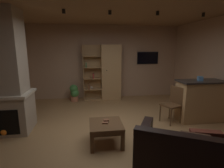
{
  "coord_description": "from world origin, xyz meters",
  "views": [
    {
      "loc": [
        -0.56,
        -3.62,
        1.88
      ],
      "look_at": [
        0.0,
        0.4,
        1.05
      ],
      "focal_mm": 28.05,
      "sensor_mm": 36.0,
      "label": 1
    }
  ],
  "objects_px": {
    "kitchen_bar_counter": "(204,100)",
    "table_book_1": "(106,120)",
    "bookshelf_cabinet": "(108,73)",
    "dining_chair": "(173,102)",
    "coffee_table": "(106,127)",
    "table_book_0": "(105,123)",
    "wall_mounted_tv": "(148,58)",
    "potted_floor_plant": "(74,93)",
    "tissue_box": "(200,79)",
    "stone_fireplace": "(5,79)",
    "leather_couch": "(190,160)"
  },
  "relations": [
    {
      "from": "kitchen_bar_counter",
      "to": "wall_mounted_tv",
      "type": "relative_size",
      "value": 1.76
    },
    {
      "from": "kitchen_bar_counter",
      "to": "dining_chair",
      "type": "height_order",
      "value": "kitchen_bar_counter"
    },
    {
      "from": "wall_mounted_tv",
      "to": "table_book_0",
      "type": "bearing_deg",
      "value": -120.67
    },
    {
      "from": "coffee_table",
      "to": "table_book_0",
      "type": "relative_size",
      "value": 6.21
    },
    {
      "from": "tissue_box",
      "to": "table_book_0",
      "type": "distance_m",
      "value": 2.72
    },
    {
      "from": "kitchen_bar_counter",
      "to": "tissue_box",
      "type": "distance_m",
      "value": 0.62
    },
    {
      "from": "bookshelf_cabinet",
      "to": "coffee_table",
      "type": "relative_size",
      "value": 3.01
    },
    {
      "from": "wall_mounted_tv",
      "to": "potted_floor_plant",
      "type": "bearing_deg",
      "value": -172.48
    },
    {
      "from": "tissue_box",
      "to": "dining_chair",
      "type": "height_order",
      "value": "tissue_box"
    },
    {
      "from": "dining_chair",
      "to": "wall_mounted_tv",
      "type": "distance_m",
      "value": 2.73
    },
    {
      "from": "kitchen_bar_counter",
      "to": "leather_couch",
      "type": "xyz_separation_m",
      "value": [
        -1.58,
        -1.95,
        -0.24
      ]
    },
    {
      "from": "bookshelf_cabinet",
      "to": "dining_chair",
      "type": "distance_m",
      "value": 2.76
    },
    {
      "from": "coffee_table",
      "to": "wall_mounted_tv",
      "type": "relative_size",
      "value": 0.81
    },
    {
      "from": "potted_floor_plant",
      "to": "stone_fireplace",
      "type": "bearing_deg",
      "value": -120.9
    },
    {
      "from": "potted_floor_plant",
      "to": "wall_mounted_tv",
      "type": "height_order",
      "value": "wall_mounted_tv"
    },
    {
      "from": "kitchen_bar_counter",
      "to": "bookshelf_cabinet",
      "type": "bearing_deg",
      "value": 133.99
    },
    {
      "from": "table_book_1",
      "to": "wall_mounted_tv",
      "type": "bearing_deg",
      "value": 59.11
    },
    {
      "from": "bookshelf_cabinet",
      "to": "potted_floor_plant",
      "type": "distance_m",
      "value": 1.43
    },
    {
      "from": "dining_chair",
      "to": "table_book_1",
      "type": "bearing_deg",
      "value": -157.36
    },
    {
      "from": "stone_fireplace",
      "to": "coffee_table",
      "type": "distance_m",
      "value": 2.45
    },
    {
      "from": "stone_fireplace",
      "to": "table_book_1",
      "type": "distance_m",
      "value": 2.39
    },
    {
      "from": "dining_chair",
      "to": "wall_mounted_tv",
      "type": "relative_size",
      "value": 1.12
    },
    {
      "from": "potted_floor_plant",
      "to": "leather_couch",
      "type": "bearing_deg",
      "value": -64.83
    },
    {
      "from": "kitchen_bar_counter",
      "to": "table_book_1",
      "type": "xyz_separation_m",
      "value": [
        -2.68,
        -0.74,
        -0.07
      ]
    },
    {
      "from": "leather_couch",
      "to": "table_book_1",
      "type": "distance_m",
      "value": 1.64
    },
    {
      "from": "tissue_box",
      "to": "coffee_table",
      "type": "distance_m",
      "value": 2.74
    },
    {
      "from": "table_book_1",
      "to": "wall_mounted_tv",
      "type": "xyz_separation_m",
      "value": [
        1.97,
        3.3,
        1.05
      ]
    },
    {
      "from": "tissue_box",
      "to": "table_book_0",
      "type": "bearing_deg",
      "value": -162.18
    },
    {
      "from": "kitchen_bar_counter",
      "to": "table_book_1",
      "type": "relative_size",
      "value": 14.11
    },
    {
      "from": "tissue_box",
      "to": "wall_mounted_tv",
      "type": "xyz_separation_m",
      "value": [
        -0.51,
        2.56,
        0.38
      ]
    },
    {
      "from": "stone_fireplace",
      "to": "wall_mounted_tv",
      "type": "xyz_separation_m",
      "value": [
        4.1,
        2.53,
        0.29
      ]
    },
    {
      "from": "leather_couch",
      "to": "coffee_table",
      "type": "relative_size",
      "value": 2.66
    },
    {
      "from": "table_book_1",
      "to": "wall_mounted_tv",
      "type": "height_order",
      "value": "wall_mounted_tv"
    },
    {
      "from": "table_book_0",
      "to": "tissue_box",
      "type": "bearing_deg",
      "value": 17.82
    },
    {
      "from": "table_book_0",
      "to": "wall_mounted_tv",
      "type": "relative_size",
      "value": 0.13
    },
    {
      "from": "table_book_1",
      "to": "dining_chair",
      "type": "height_order",
      "value": "dining_chair"
    },
    {
      "from": "tissue_box",
      "to": "dining_chair",
      "type": "bearing_deg",
      "value": 178.22
    },
    {
      "from": "stone_fireplace",
      "to": "wall_mounted_tv",
      "type": "relative_size",
      "value": 3.29
    },
    {
      "from": "kitchen_bar_counter",
      "to": "table_book_1",
      "type": "distance_m",
      "value": 2.78
    },
    {
      "from": "coffee_table",
      "to": "table_book_1",
      "type": "distance_m",
      "value": 0.14
    },
    {
      "from": "dining_chair",
      "to": "coffee_table",
      "type": "bearing_deg",
      "value": -155.56
    },
    {
      "from": "table_book_1",
      "to": "dining_chair",
      "type": "relative_size",
      "value": 0.11
    },
    {
      "from": "potted_floor_plant",
      "to": "wall_mounted_tv",
      "type": "bearing_deg",
      "value": 7.52
    },
    {
      "from": "kitchen_bar_counter",
      "to": "potted_floor_plant",
      "type": "relative_size",
      "value": 2.38
    },
    {
      "from": "bookshelf_cabinet",
      "to": "table_book_0",
      "type": "height_order",
      "value": "bookshelf_cabinet"
    },
    {
      "from": "bookshelf_cabinet",
      "to": "table_book_0",
      "type": "bearing_deg",
      "value": -97.93
    },
    {
      "from": "stone_fireplace",
      "to": "tissue_box",
      "type": "distance_m",
      "value": 4.61
    },
    {
      "from": "bookshelf_cabinet",
      "to": "table_book_1",
      "type": "bearing_deg",
      "value": -97.66
    },
    {
      "from": "bookshelf_cabinet",
      "to": "wall_mounted_tv",
      "type": "height_order",
      "value": "bookshelf_cabinet"
    },
    {
      "from": "coffee_table",
      "to": "tissue_box",
      "type": "bearing_deg",
      "value": 17.97
    }
  ]
}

